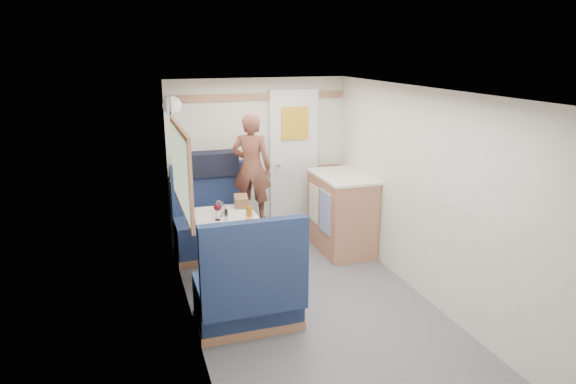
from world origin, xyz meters
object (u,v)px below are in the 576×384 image
object	(u,v)px
dinette_table	(228,233)
duffel_bag	(213,163)
tray	(244,229)
wine_glass	(218,208)
dome_light	(172,106)
salt_grinder	(218,213)
galley_counter	(341,212)
bread_loaf	(241,201)
cheese_block	(237,226)
tumbler_left	(224,222)
orange_fruit	(249,221)
beer_glass	(249,211)
tumbler_right	(222,210)
tumbler_mid	(219,207)
pepper_grinder	(226,213)
person	(251,167)
bench_far	(214,230)
bench_near	(249,296)

from	to	relation	value
dinette_table	duffel_bag	xyz separation A→B (m)	(0.07, 1.12, 0.47)
tray	wine_glass	bearing A→B (deg)	117.93
dome_light	salt_grinder	xyz separation A→B (m)	(0.31, -0.78, -0.98)
galley_counter	bread_loaf	size ratio (longest dim) A/B	3.64
tray	cheese_block	size ratio (longest dim) A/B	3.34
cheese_block	tumbler_left	distance (m)	0.13
orange_fruit	tumbler_left	distance (m)	0.23
dome_light	bread_loaf	distance (m)	1.25
galley_counter	duffel_bag	world-z (taller)	duffel_bag
dome_light	orange_fruit	bearing A→B (deg)	-65.34
dinette_table	tray	xyz separation A→B (m)	(0.09, -0.36, 0.16)
beer_glass	bread_loaf	world-z (taller)	bread_loaf
beer_glass	tumbler_right	bearing A→B (deg)	157.96
duffel_bag	wine_glass	distance (m)	1.16
tray	tumbler_mid	xyz separation A→B (m)	(-0.12, 0.58, 0.05)
dome_light	duffel_bag	xyz separation A→B (m)	(0.46, 0.27, -0.72)
dinette_table	galley_counter	distance (m)	1.57
wine_glass	pepper_grinder	bearing A→B (deg)	25.80
dome_light	tray	size ratio (longest dim) A/B	0.63
galley_counter	tray	size ratio (longest dim) A/B	2.89
cheese_block	salt_grinder	xyz separation A→B (m)	(-0.10, 0.42, 0.01)
tray	tumbler_left	size ratio (longest dim) A/B	2.76
dome_light	tumbler_left	xyz separation A→B (m)	(0.30, -1.12, -0.97)
salt_grinder	orange_fruit	bearing A→B (deg)	-59.78
person	salt_grinder	distance (m)	0.86
dome_light	beer_glass	distance (m)	1.43
dinette_table	tray	world-z (taller)	tray
tray	tumbler_left	xyz separation A→B (m)	(-0.17, 0.09, 0.05)
person	tumbler_right	xyz separation A→B (m)	(-0.46, -0.60, -0.28)
orange_fruit	pepper_grinder	distance (m)	0.37
bench_far	galley_counter	bearing A→B (deg)	-12.10
beer_glass	dome_light	bearing A→B (deg)	126.22
bench_far	galley_counter	xyz separation A→B (m)	(1.47, -0.31, 0.17)
bench_near	dome_light	bearing A→B (deg)	102.82
tumbler_right	dinette_table	bearing A→B (deg)	-74.97
tray	wine_glass	size ratio (longest dim) A/B	1.90
tray	tumbler_mid	size ratio (longest dim) A/B	2.69
cheese_block	galley_counter	bearing A→B (deg)	31.69
cheese_block	beer_glass	xyz separation A→B (m)	(0.21, 0.35, 0.02)
duffel_bag	orange_fruit	distance (m)	1.45
pepper_grinder	bread_loaf	world-z (taller)	bread_loaf
galley_counter	person	xyz separation A→B (m)	(-1.04, 0.16, 0.59)
pepper_grinder	bread_loaf	distance (m)	0.41
bench_near	tumbler_left	size ratio (longest dim) A/B	9.08
galley_counter	salt_grinder	bearing A→B (deg)	-162.94
tumbler_left	bread_loaf	world-z (taller)	tumbler_left
tray	orange_fruit	size ratio (longest dim) A/B	3.96
tumbler_right	bread_loaf	world-z (taller)	tumbler_right
dome_light	orange_fruit	distance (m)	1.60
wine_glass	tumbler_mid	xyz separation A→B (m)	(0.06, 0.23, -0.06)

